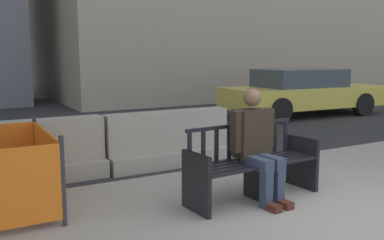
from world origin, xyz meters
name	(u,v)px	position (x,y,z in m)	size (l,w,h in m)	color
ground_plane	(367,225)	(0.00, 0.00, 0.00)	(200.00, 200.00, 0.00)	gray
street_asphalt	(103,117)	(0.00, 8.70, 0.00)	(120.00, 12.00, 0.01)	#28282B
street_bench	(252,166)	(-0.52, 1.24, 0.40)	(1.72, 0.63, 0.88)	black
seated_person	(256,142)	(-0.51, 1.18, 0.69)	(0.59, 0.74, 1.31)	#2D2319
jersey_barrier_centre	(168,143)	(-0.69, 3.17, 0.34)	(2.00, 0.69, 0.84)	#9E998E
jersey_barrier_left	(29,157)	(-2.73, 3.23, 0.34)	(2.00, 0.69, 0.84)	#9E998E
car_taxi_near	(303,92)	(5.00, 6.21, 0.66)	(4.75, 1.99, 1.31)	#DBC64C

